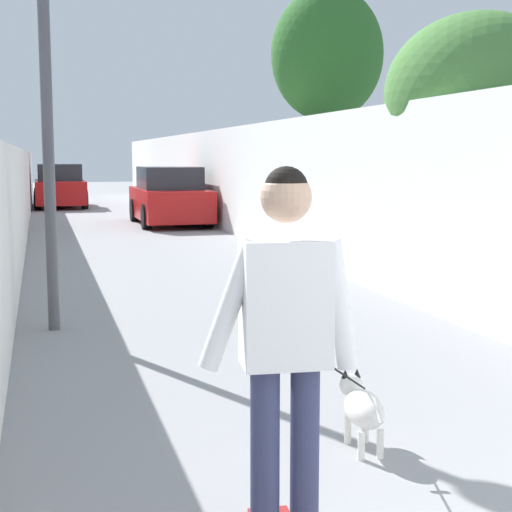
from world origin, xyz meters
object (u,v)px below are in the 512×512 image
lamp_post (45,43)px  car_near (170,198)px  dog (362,407)px  tree_right_near (327,56)px  tree_right_mid (477,95)px  car_far (60,187)px  person_skateboarder (286,329)px

lamp_post → car_near: size_ratio=1.08×
car_near → dog: bearing=174.9°
tree_right_near → tree_right_mid: 5.62m
dog → car_far: size_ratio=0.37×
lamp_post → car_far: bearing=-1.7°
person_skateboarder → car_near: person_skateboarder is taller
lamp_post → car_far: size_ratio=1.06×
tree_right_near → person_skateboarder: 12.47m
tree_right_mid → person_skateboarder: (-5.82, 4.46, -1.52)m
tree_right_near → dog: tree_right_near is taller
dog → car_near: 16.21m
person_skateboarder → car_far: size_ratio=0.42×
tree_right_near → lamp_post: 8.23m
dog → tree_right_near: bearing=-19.6°
tree_right_near → lamp_post: size_ratio=1.17×
lamp_post → dog: bearing=-155.8°
tree_right_near → car_far: tree_right_near is taller
lamp_post → dog: lamp_post is taller
tree_right_near → person_skateboarder: bearing=158.4°
car_near → tree_right_mid: bearing=-169.5°
person_skateboarder → car_near: bearing=-7.7°
lamp_post → person_skateboarder: bearing=-170.1°
lamp_post → dog: size_ratio=2.88×
lamp_post → car_near: bearing=-14.9°
person_skateboarder → dog: bearing=-36.9°
lamp_post → dog: (-3.98, -1.79, -2.69)m
lamp_post → tree_right_near: bearing=-41.2°
lamp_post → tree_right_mid: bearing=-83.0°
lamp_post → person_skateboarder: size_ratio=2.54×
tree_right_mid → dog: (-4.64, 3.58, -2.33)m
lamp_post → car_near: 12.78m
car_near → car_far: 8.48m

